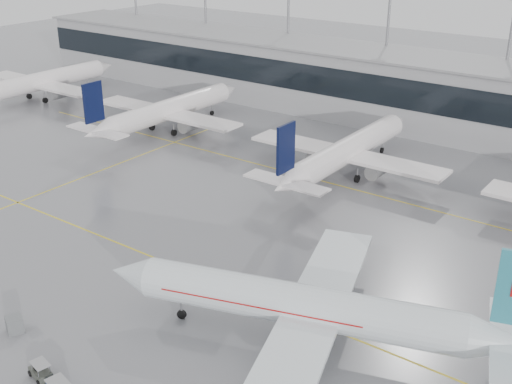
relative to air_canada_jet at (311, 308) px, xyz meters
The scene contains 14 objects.
ground 17.64m from the air_canada_jet, 169.74° to the left, with size 320.00×320.00×0.00m, color gray.
taxi_line_main 17.64m from the air_canada_jet, 169.74° to the left, with size 120.00×0.25×0.01m, color yellow.
taxi_line_north 37.35m from the air_canada_jet, 117.12° to the left, with size 120.00×0.25×0.01m, color yellow.
taxi_line_cross 50.44m from the air_canada_jet, 158.95° to the left, with size 0.25×60.00×0.01m, color yellow.
terminal 67.27m from the air_canada_jet, 104.59° to the left, with size 180.00×15.00×12.00m, color #A0A0A4.
terminal_glass 60.07m from the air_canada_jet, 106.41° to the left, with size 180.00×0.20×5.00m, color black.
terminal_roof 67.75m from the air_canada_jet, 104.59° to the left, with size 182.00×16.00×0.40m, color gray.
light_masts 73.67m from the air_canada_jet, 103.41° to the left, with size 156.40×1.00×22.60m.
air_canada_jet is the anchor object (origin of this frame).
parked_jet_a 94.39m from the air_canada_jet, 157.08° to the left, with size 29.64×36.96×11.72m.
parked_jet_b 63.63m from the air_canada_jet, 144.71° to the left, with size 29.64×36.96×11.72m.
parked_jet_c 40.47m from the air_canada_jet, 114.74° to the left, with size 29.64×36.96×11.72m.
baggage_tug 22.91m from the air_canada_jet, 132.56° to the right, with size 3.27×1.73×1.55m.
gse_unit 26.78m from the air_canada_jet, 147.93° to the right, with size 1.50×1.40×1.50m, color slate.
Camera 1 is at (40.51, -43.18, 34.69)m, focal length 45.00 mm.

